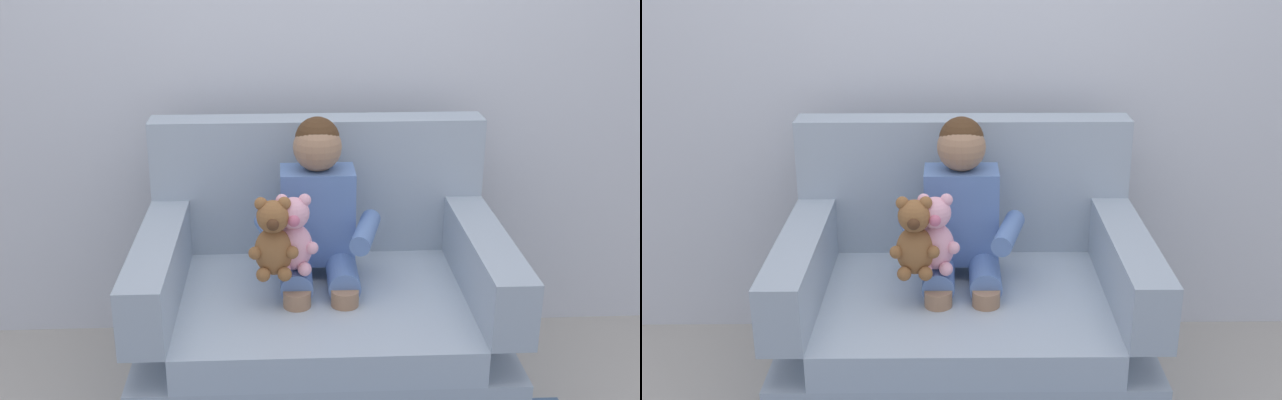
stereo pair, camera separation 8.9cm
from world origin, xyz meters
TOP-DOWN VIEW (x-y plane):
  - back_wall at (0.00, 0.67)m, footprint 6.00×0.10m
  - armchair at (0.00, 0.04)m, footprint 1.25×0.90m
  - seated_child at (-0.01, 0.07)m, footprint 0.45×0.39m
  - plush_pink at (-0.10, -0.07)m, footprint 0.16×0.13m
  - plush_brown at (-0.16, -0.11)m, footprint 0.16×0.13m

SIDE VIEW (x-z plane):
  - armchair at x=0.00m, z-range -0.17..0.82m
  - seated_child at x=-0.01m, z-range 0.28..1.10m
  - plush_pink at x=-0.10m, z-range 0.58..0.85m
  - plush_brown at x=-0.16m, z-range 0.58..0.85m
  - back_wall at x=0.00m, z-range 0.00..2.60m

